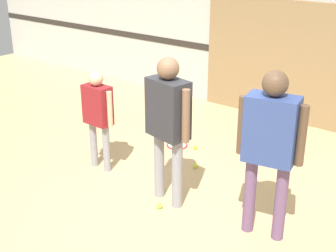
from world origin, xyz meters
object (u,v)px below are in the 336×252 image
(racket_spare_on_floor, at_px, (177,145))
(tennis_ball_stray_right, at_px, (175,181))
(tennis_ball_near_instructor, at_px, (159,206))
(person_student_left, at_px, (98,110))
(person_instructor, at_px, (168,116))
(tennis_ball_by_spare_racket, at_px, (195,147))
(tennis_ball_stray_left, at_px, (195,166))
(person_student_right, at_px, (270,138))

(racket_spare_on_floor, relative_size, tennis_ball_stray_right, 8.05)
(racket_spare_on_floor, xyz_separation_m, tennis_ball_stray_right, (0.69, -0.96, 0.02))
(tennis_ball_near_instructor, bearing_deg, person_student_left, 166.59)
(person_instructor, distance_m, tennis_ball_by_spare_racket, 1.84)
(person_instructor, distance_m, tennis_ball_near_instructor, 1.07)
(tennis_ball_near_instructor, xyz_separation_m, tennis_ball_by_spare_racket, (-0.61, 1.60, 0.00))
(person_instructor, xyz_separation_m, tennis_ball_stray_right, (-0.18, 0.38, -1.05))
(tennis_ball_stray_left, bearing_deg, person_instructor, -75.67)
(person_student_left, distance_m, person_student_right, 2.46)
(person_student_right, xyz_separation_m, tennis_ball_by_spare_racket, (-1.79, 1.30, -1.08))
(tennis_ball_near_instructor, bearing_deg, tennis_ball_stray_right, 109.98)
(racket_spare_on_floor, height_order, tennis_ball_stray_left, tennis_ball_stray_left)
(person_instructor, bearing_deg, tennis_ball_stray_left, 115.27)
(tennis_ball_stray_left, bearing_deg, racket_spare_on_floor, 145.68)
(person_student_right, bearing_deg, person_student_left, -10.78)
(racket_spare_on_floor, bearing_deg, tennis_ball_near_instructor, -165.49)
(person_student_left, xyz_separation_m, tennis_ball_by_spare_racket, (0.66, 1.29, -0.81))
(tennis_ball_near_instructor, relative_size, tennis_ball_stray_left, 1.00)
(tennis_ball_by_spare_racket, xyz_separation_m, tennis_ball_stray_left, (0.35, -0.49, 0.00))
(person_instructor, height_order, person_student_left, person_instructor)
(racket_spare_on_floor, relative_size, tennis_ball_stray_left, 8.05)
(racket_spare_on_floor, relative_size, tennis_ball_by_spare_racket, 8.05)
(person_student_right, distance_m, tennis_ball_stray_left, 1.97)
(person_instructor, xyz_separation_m, person_student_right, (1.21, 0.09, 0.02))
(person_student_left, relative_size, person_student_right, 0.76)
(tennis_ball_stray_right, bearing_deg, person_instructor, -64.74)
(person_instructor, relative_size, tennis_ball_stray_left, 26.60)
(person_instructor, xyz_separation_m, tennis_ball_by_spare_racket, (-0.58, 1.39, -1.05))
(tennis_ball_near_instructor, height_order, tennis_ball_by_spare_racket, same)
(person_student_right, relative_size, tennis_ball_by_spare_racket, 27.20)
(tennis_ball_near_instructor, distance_m, tennis_ball_stray_right, 0.62)
(tennis_ball_near_instructor, xyz_separation_m, tennis_ball_stray_right, (-0.21, 0.58, 0.00))
(person_instructor, xyz_separation_m, person_student_left, (-1.24, 0.10, -0.24))
(person_student_left, height_order, tennis_ball_stray_right, person_student_left)
(person_student_right, distance_m, tennis_ball_by_spare_racket, 2.46)
(person_student_left, bearing_deg, tennis_ball_stray_right, 15.51)
(tennis_ball_by_spare_racket, relative_size, tennis_ball_stray_left, 1.00)
(racket_spare_on_floor, distance_m, tennis_ball_by_spare_racket, 0.30)
(person_student_left, bearing_deg, tennis_ball_near_instructor, -12.58)
(person_student_left, distance_m, tennis_ball_stray_left, 1.53)
(racket_spare_on_floor, relative_size, tennis_ball_near_instructor, 8.05)
(tennis_ball_by_spare_racket, relative_size, tennis_ball_stray_right, 1.00)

